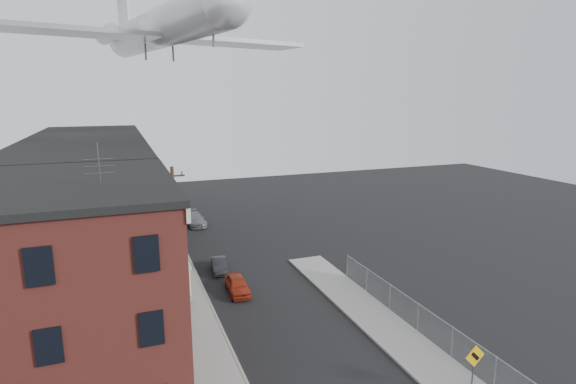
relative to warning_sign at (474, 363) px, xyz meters
name	(u,v)px	position (x,y,z in m)	size (l,w,h in m)	color
sidewalk_left	(170,255)	(-11.10, 25.03, -1.82)	(3.00, 62.00, 0.12)	gray
sidewalk_right	(387,328)	(-0.10, 7.03, -1.82)	(3.00, 26.00, 0.12)	gray
curb_left	(187,253)	(-9.65, 25.03, -1.81)	(0.15, 62.00, 0.14)	gray
curb_right	(366,332)	(-1.55, 7.03, -1.81)	(0.15, 26.00, 0.14)	gray
corner_building	(66,286)	(-17.60, 8.03, 3.28)	(10.31, 12.30, 12.15)	#361711
row_house_a	(81,232)	(-17.56, 17.53, 3.25)	(11.98, 7.00, 10.30)	slate
row_house_b	(86,208)	(-17.56, 24.53, 3.25)	(11.98, 7.00, 10.30)	#6C6556
row_house_c	(91,191)	(-17.56, 31.53, 3.25)	(11.98, 7.00, 10.30)	slate
row_house_d	(94,179)	(-17.56, 38.53, 3.25)	(11.98, 7.00, 10.30)	#6C6556
row_house_e	(96,170)	(-17.56, 45.53, 3.25)	(11.98, 7.00, 10.30)	slate
chainlink_fence	(418,317)	(1.40, 6.03, -0.89)	(0.06, 18.06, 1.90)	gray
warning_sign	(474,363)	(0.00, 0.00, 0.00)	(1.10, 0.11, 2.80)	#515156
utility_pole	(175,223)	(-11.20, 19.03, 2.79)	(1.80, 0.26, 9.00)	black
street_tree	(166,209)	(-10.87, 28.95, 1.57)	(3.22, 3.20, 5.20)	black
car_near	(237,285)	(-7.40, 15.39, -1.26)	(1.47, 3.66, 1.25)	#9B2A14
car_mid	(219,265)	(-7.76, 19.89, -1.34)	(1.14, 3.27, 1.08)	black
car_far	(195,219)	(-7.40, 34.24, -1.21)	(1.89, 4.64, 1.35)	slate
airplane	(160,28)	(-10.46, 29.67, 18.23)	(26.13, 29.87, 8.59)	silver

